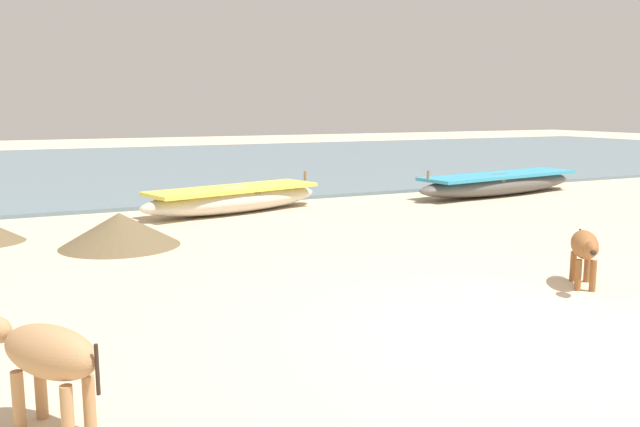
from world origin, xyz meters
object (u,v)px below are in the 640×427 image
Objects in this scene: calf_near_brown at (585,247)px; calf_far_tan at (46,355)px; fishing_boat_2 at (499,183)px; fishing_boat_0 at (234,199)px.

calf_far_tan reaches higher than calf_near_brown.
fishing_boat_2 is 5.21× the size of calf_far_tan.
fishing_boat_2 is (6.44, -0.20, -0.00)m from fishing_boat_0.
calf_near_brown is (1.96, -6.89, 0.19)m from fishing_boat_0.
fishing_boat_0 is at bearing -10.80° from fishing_boat_2.
fishing_boat_0 is at bearing -61.62° from calf_far_tan.
calf_near_brown is at bearing -88.97° from fishing_boat_0.
fishing_boat_2 is 8.05m from calf_near_brown.
fishing_boat_0 reaches higher than fishing_boat_2.
fishing_boat_0 is 4.16× the size of calf_far_tan.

